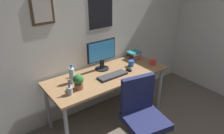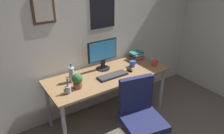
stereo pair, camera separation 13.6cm
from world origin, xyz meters
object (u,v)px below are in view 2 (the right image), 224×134
object	(u,v)px
book_stack_left	(136,55)
computer_mouse	(130,70)
pen_cup	(68,89)
potted_plant	(77,80)
monitor	(103,53)
coffee_mug_near	(155,63)
water_bottle	(72,74)
office_chair	(140,114)
coffee_mug_far	(133,64)
keyboard	(113,76)

from	to	relation	value
book_stack_left	computer_mouse	bearing A→B (deg)	-141.27
pen_cup	potted_plant	bearing A→B (deg)	18.91
monitor	pen_cup	size ratio (longest dim) A/B	2.30
coffee_mug_near	water_bottle	bearing A→B (deg)	168.98
office_chair	potted_plant	world-z (taller)	office_chair
coffee_mug_far	potted_plant	size ratio (longest dim) A/B	0.63
office_chair	book_stack_left	world-z (taller)	office_chair
monitor	coffee_mug_near	world-z (taller)	monitor
water_bottle	potted_plant	distance (m)	0.19
keyboard	coffee_mug_near	bearing A→B (deg)	-5.04
pen_cup	coffee_mug_far	bearing A→B (deg)	8.27
monitor	coffee_mug_far	xyz separation A→B (m)	(0.40, -0.18, -0.19)
water_bottle	book_stack_left	world-z (taller)	water_bottle
water_bottle	coffee_mug_near	bearing A→B (deg)	-11.02
office_chair	coffee_mug_near	size ratio (longest dim) A/B	8.34
office_chair	computer_mouse	distance (m)	0.75
water_bottle	potted_plant	world-z (taller)	water_bottle
office_chair	potted_plant	bearing A→B (deg)	128.01
office_chair	water_bottle	size ratio (longest dim) A/B	3.76
computer_mouse	potted_plant	size ratio (longest dim) A/B	0.56
keyboard	potted_plant	world-z (taller)	potted_plant
computer_mouse	monitor	bearing A→B (deg)	135.08
computer_mouse	water_bottle	world-z (taller)	water_bottle
coffee_mug_near	monitor	bearing A→B (deg)	153.59
coffee_mug_near	pen_cup	bearing A→B (deg)	179.86
monitor	computer_mouse	xyz separation A→B (m)	(0.28, -0.28, -0.22)
book_stack_left	potted_plant	bearing A→B (deg)	-165.89
computer_mouse	coffee_mug_far	xyz separation A→B (m)	(0.12, 0.10, 0.03)
coffee_mug_far	coffee_mug_near	bearing A→B (deg)	-29.10
potted_plant	book_stack_left	bearing A→B (deg)	14.11
office_chair	pen_cup	distance (m)	0.89
office_chair	potted_plant	xyz separation A→B (m)	(-0.48, 0.62, 0.31)
office_chair	keyboard	world-z (taller)	office_chair
potted_plant	book_stack_left	xyz separation A→B (m)	(1.18, 0.30, -0.04)
pen_cup	book_stack_left	distance (m)	1.37
office_chair	pen_cup	world-z (taller)	office_chair
computer_mouse	coffee_mug_far	world-z (taller)	coffee_mug_far
monitor	coffee_mug_far	size ratio (longest dim) A/B	3.76
coffee_mug_far	potted_plant	distance (m)	0.95
coffee_mug_far	book_stack_left	xyz separation A→B (m)	(0.23, 0.19, 0.02)
office_chair	coffee_mug_far	world-z (taller)	office_chair
office_chair	coffee_mug_far	distance (m)	0.90
monitor	pen_cup	xyz separation A→B (m)	(-0.69, -0.34, -0.19)
monitor	computer_mouse	world-z (taller)	monitor
coffee_mug_near	potted_plant	distance (m)	1.24
monitor	book_stack_left	xyz separation A→B (m)	(0.63, 0.00, -0.17)
coffee_mug_near	book_stack_left	world-z (taller)	book_stack_left
office_chair	coffee_mug_near	xyz separation A→B (m)	(0.75, 0.57, 0.25)
keyboard	book_stack_left	bearing A→B (deg)	23.63
keyboard	book_stack_left	world-z (taller)	book_stack_left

